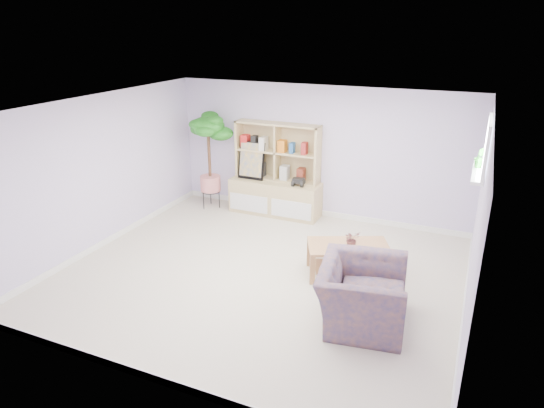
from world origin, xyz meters
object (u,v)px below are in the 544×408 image
at_px(storage_unit, 275,170).
at_px(floor_tree, 209,161).
at_px(coffee_table, 348,260).
at_px(armchair, 362,290).

bearing_deg(storage_unit, floor_tree, -171.57).
height_order(storage_unit, coffee_table, storage_unit).
bearing_deg(floor_tree, armchair, -36.25).
relative_size(storage_unit, floor_tree, 0.92).
xyz_separation_m(floor_tree, armchair, (3.62, -2.66, -0.50)).
height_order(storage_unit, floor_tree, floor_tree).
bearing_deg(coffee_table, storage_unit, 112.99).
xyz_separation_m(storage_unit, armchair, (2.34, -2.85, -0.43)).
bearing_deg(floor_tree, storage_unit, 8.43).
distance_m(storage_unit, armchair, 3.71).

